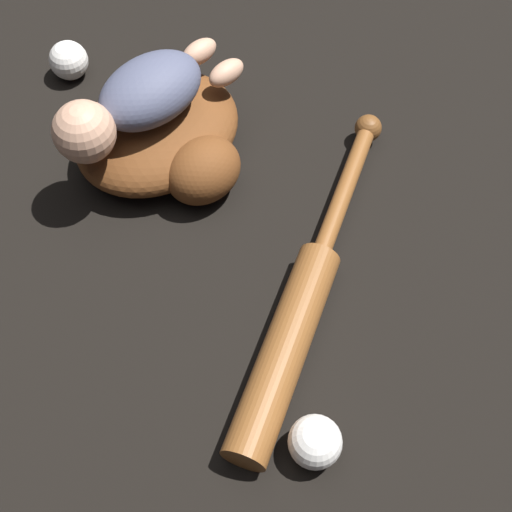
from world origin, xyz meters
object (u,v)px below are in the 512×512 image
baby_figure (136,100)px  baseball_glove (165,138)px  baseball (315,442)px  baseball_bat (299,311)px  baseball_spare (69,60)px

baby_figure → baseball_glove: bearing=130.1°
baseball_glove → baseball: size_ratio=4.77×
baseball_bat → baby_figure: bearing=-110.6°
baby_figure → baseball_spare: size_ratio=4.80×
baseball_glove → baseball_bat: (0.15, 0.33, -0.02)m
baseball_glove → baby_figure: 0.10m
baby_figure → baseball_bat: bearing=69.4°
baby_figure → baseball_spare: 0.27m
baseball_glove → baseball_bat: bearing=64.9°
baseball → baseball_spare: size_ratio=1.02×
baseball_glove → baseball_spare: (-0.07, -0.25, -0.01)m
baseball_bat → baseball_spare: bearing=-111.1°
baby_figure → baseball_spare: bearing=-111.8°
baby_figure → baseball_bat: baby_figure is taller
baseball → baseball_spare: bearing=-118.7°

